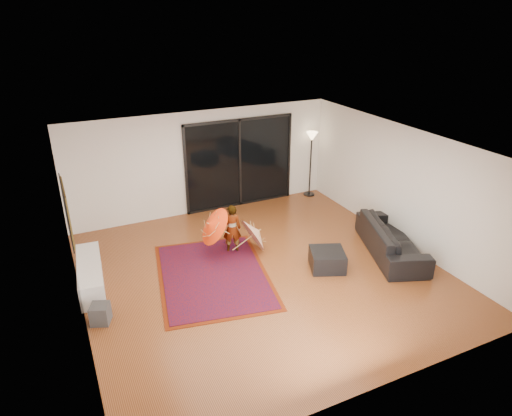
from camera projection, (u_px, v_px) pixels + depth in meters
floor at (262, 273)px, 9.44m from camera, size 7.00×7.00×0.00m
ceiling at (263, 147)px, 8.34m from camera, size 7.00×7.00×0.00m
wall_back at (204, 162)px, 11.78m from camera, size 7.00×0.00×7.00m
wall_front at (379, 314)px, 6.00m from camera, size 7.00×0.00×7.00m
wall_left at (73, 251)px, 7.53m from camera, size 0.00×7.00×7.00m
wall_right at (402, 186)px, 10.25m from camera, size 0.00×7.00×7.00m
sliding_door at (240, 163)px, 12.21m from camera, size 3.06×0.07×2.40m
painting at (67, 212)px, 8.25m from camera, size 0.04×1.28×1.08m
media_console at (90, 274)px, 8.92m from camera, size 0.59×1.82×0.50m
speaker at (100, 314)px, 7.90m from camera, size 0.41×0.41×0.35m
persian_rug at (213, 275)px, 9.34m from camera, size 2.70×3.40×0.02m
sofa at (392, 239)px, 10.07m from camera, size 1.71×2.56×0.70m
ottoman at (327, 260)px, 9.54m from camera, size 0.90×0.90×0.40m
floor_lamp at (311, 146)px, 12.73m from camera, size 0.32×0.32×1.87m
child at (232, 229)px, 10.05m from camera, size 0.47×0.38×1.13m
parasol_orange at (209, 227)px, 9.72m from camera, size 0.65×0.87×0.89m
parasol_white at (259, 229)px, 10.18m from camera, size 0.56×0.83×0.92m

